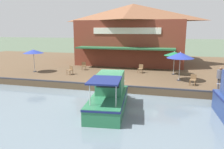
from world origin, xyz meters
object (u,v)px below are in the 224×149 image
cafe_chair_under_first_umbrella (193,79)px  tree_behind_restaurant (168,28)px  patio_umbrella_by_entrance (180,55)px  cafe_chair_back_row_seat (70,70)px  patio_umbrella_far_corner (33,51)px  cafe_chair_mid_patio (141,68)px  person_at_quay_edge (220,75)px  cafe_chair_far_corner_seat (84,65)px  patio_umbrella_mid_patio_right (174,54)px  motorboat_far_downstream (110,95)px  waterfront_restaurant (133,33)px

cafe_chair_under_first_umbrella → tree_behind_restaurant: size_ratio=0.13×
patio_umbrella_by_entrance → cafe_chair_back_row_seat: (-0.06, -10.18, -1.71)m
patio_umbrella_far_corner → cafe_chair_back_row_seat: size_ratio=2.77×
cafe_chair_mid_patio → person_at_quay_edge: 7.95m
cafe_chair_under_first_umbrella → cafe_chair_far_corner_seat: 11.60m
patio_umbrella_by_entrance → cafe_chair_mid_patio: bearing=-125.6°
patio_umbrella_mid_patio_right → cafe_chair_far_corner_seat: (-0.12, -9.42, -1.56)m
patio_umbrella_by_entrance → cafe_chair_back_row_seat: bearing=-90.4°
cafe_chair_under_first_umbrella → motorboat_far_downstream: (5.02, -5.40, -0.22)m
patio_umbrella_far_corner → cafe_chair_far_corner_seat: patio_umbrella_far_corner is taller
cafe_chair_mid_patio → cafe_chair_far_corner_seat: (-0.13, -6.21, 0.00)m
tree_behind_restaurant → cafe_chair_far_corner_seat: bearing=-35.4°
patio_umbrella_mid_patio_right → cafe_chair_mid_patio: patio_umbrella_mid_patio_right is taller
patio_umbrella_mid_patio_right → patio_umbrella_by_entrance: bearing=9.2°
patio_umbrella_far_corner → person_at_quay_edge: bearing=82.0°
patio_umbrella_far_corner → person_at_quay_edge: 17.33m
waterfront_restaurant → cafe_chair_mid_patio: 8.16m
patio_umbrella_by_entrance → person_at_quay_edge: (2.06, 2.78, -1.17)m
cafe_chair_under_first_umbrella → waterfront_restaurant: bearing=-148.9°
cafe_chair_under_first_umbrella → tree_behind_restaurant: tree_behind_restaurant is taller
patio_umbrella_mid_patio_right → tree_behind_restaurant: size_ratio=0.35×
cafe_chair_back_row_seat → tree_behind_restaurant: tree_behind_restaurant is taller
patio_umbrella_mid_patio_right → cafe_chair_back_row_seat: patio_umbrella_mid_patio_right is taller
patio_umbrella_by_entrance → patio_umbrella_mid_patio_right: patio_umbrella_by_entrance is taller
cafe_chair_mid_patio → tree_behind_restaurant: (-12.17, 2.34, 4.06)m
cafe_chair_far_corner_seat → person_at_quay_edge: size_ratio=0.52×
cafe_chair_mid_patio → person_at_quay_edge: bearing=54.0°
waterfront_restaurant → cafe_chair_far_corner_seat: (7.01, -4.14, -3.37)m
waterfront_restaurant → patio_umbrella_far_corner: waterfront_restaurant is taller
person_at_quay_edge → tree_behind_restaurant: 17.67m
cafe_chair_mid_patio → cafe_chair_far_corner_seat: same height
waterfront_restaurant → patio_umbrella_mid_patio_right: 9.05m
cafe_chair_back_row_seat → motorboat_far_downstream: bearing=41.8°
cafe_chair_back_row_seat → cafe_chair_mid_patio: same height
person_at_quay_edge → motorboat_far_downstream: motorboat_far_downstream is taller
cafe_chair_mid_patio → patio_umbrella_mid_patio_right: bearing=90.2°
waterfront_restaurant → patio_umbrella_mid_patio_right: size_ratio=5.95×
waterfront_restaurant → person_at_quay_edge: waterfront_restaurant is taller
cafe_chair_back_row_seat → person_at_quay_edge: bearing=80.7°
waterfront_restaurant → cafe_chair_back_row_seat: (9.68, -4.48, -3.37)m
cafe_chair_back_row_seat → motorboat_far_downstream: (6.47, 5.78, -0.22)m
cafe_chair_back_row_seat → cafe_chair_mid_patio: 7.02m
patio_umbrella_far_corner → cafe_chair_back_row_seat: 4.49m
patio_umbrella_mid_patio_right → cafe_chair_far_corner_seat: 9.55m
cafe_chair_under_first_umbrella → cafe_chair_mid_patio: (-3.99, -4.64, 0.00)m
cafe_chair_back_row_seat → cafe_chair_far_corner_seat: (-2.67, 0.33, 0.00)m
patio_umbrella_by_entrance → cafe_chair_back_row_seat: 10.32m
patio_umbrella_far_corner → person_at_quay_edge: size_ratio=1.44×
patio_umbrella_far_corner → tree_behind_restaurant: size_ratio=0.36×
patio_umbrella_far_corner → cafe_chair_under_first_umbrella: size_ratio=2.77×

